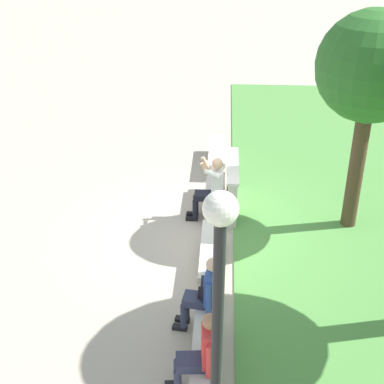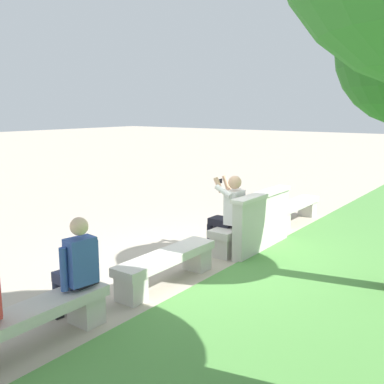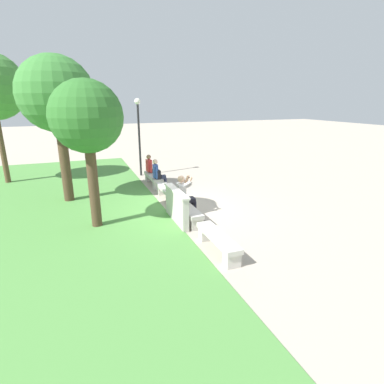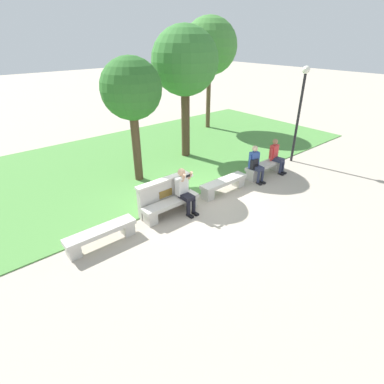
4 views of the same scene
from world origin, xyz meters
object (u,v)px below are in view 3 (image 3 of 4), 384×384
at_px(bench_main, 218,241).
at_px(person_distant, 158,173).
at_px(person_photographer, 185,193).
at_px(tree_behind_wall, 87,118).
at_px(lamp_post, 139,126).
at_px(person_companion, 151,167).
at_px(bench_far, 153,179).
at_px(backpack, 158,175).
at_px(tree_left_background, 56,96).
at_px(bench_mid, 167,192).
at_px(bench_near, 187,211).

relative_size(bench_main, person_distant, 1.42).
height_order(person_photographer, tree_behind_wall, tree_behind_wall).
bearing_deg(person_distant, lamp_post, 4.18).
relative_size(person_distant, person_companion, 1.00).
bearing_deg(person_companion, tree_behind_wall, 147.97).
relative_size(bench_far, tree_behind_wall, 0.43).
height_order(bench_main, person_photographer, person_photographer).
bearing_deg(backpack, person_companion, -1.34).
height_order(person_distant, lamp_post, lamp_post).
bearing_deg(backpack, bench_far, 2.95).
relative_size(bench_far, person_distant, 1.42).
relative_size(backpack, tree_left_background, 0.09).
distance_m(bench_main, tree_behind_wall, 4.69).
distance_m(person_distant, tree_behind_wall, 4.79).
relative_size(person_distant, lamp_post, 0.34).
height_order(tree_behind_wall, lamp_post, tree_behind_wall).
relative_size(bench_mid, bench_far, 1.00).
bearing_deg(tree_left_background, bench_mid, -109.03).
xyz_separation_m(bench_far, person_distant, (-0.65, -0.07, 0.38)).
xyz_separation_m(person_photographer, tree_behind_wall, (0.10, 2.71, 2.36)).
xyz_separation_m(bench_main, tree_behind_wall, (2.68, 2.63, 2.80)).
distance_m(bench_far, person_companion, 0.66).
bearing_deg(tree_left_background, tree_behind_wall, -164.44).
relative_size(bench_far, person_companion, 1.42).
height_order(bench_mid, tree_behind_wall, tree_behind_wall).
bearing_deg(person_photographer, person_distant, 0.22).
height_order(bench_near, tree_left_background, tree_left_background).
height_order(bench_far, person_companion, person_companion).
bearing_deg(backpack, person_distant, -23.24).
distance_m(tree_behind_wall, lamp_post, 6.31).
relative_size(backpack, lamp_post, 0.12).
xyz_separation_m(bench_mid, bench_far, (2.15, 0.00, 0.00)).
distance_m(bench_near, bench_far, 4.31).
bearing_deg(person_photographer, bench_main, 178.28).
distance_m(bench_mid, person_photographer, 1.78).
height_order(bench_main, bench_far, same).
relative_size(bench_mid, tree_left_background, 0.36).
bearing_deg(backpack, bench_near, 179.41).
xyz_separation_m(bench_mid, tree_left_background, (1.18, 3.41, 3.41)).
height_order(bench_far, backpack, backpack).
bearing_deg(bench_mid, person_companion, -1.41).
distance_m(person_photographer, tree_left_background, 5.43).
distance_m(bench_near, lamp_post, 6.63).
height_order(bench_mid, person_photographer, person_photographer).
height_order(bench_mid, person_companion, person_companion).
distance_m(person_distant, tree_left_background, 4.63).
bearing_deg(tree_left_background, lamp_post, -48.11).
height_order(bench_far, lamp_post, lamp_post).
relative_size(person_photographer, backpack, 3.08).
xyz_separation_m(bench_main, tree_left_background, (5.48, 3.41, 3.41)).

